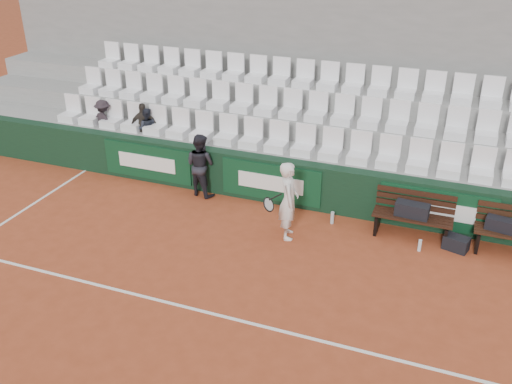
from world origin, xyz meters
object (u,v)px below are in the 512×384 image
(sports_bag_right, at_px, (500,224))
(spectator_b, at_px, (142,108))
(bench_left, at_px, (411,226))
(water_bottle_near, at_px, (332,218))
(sports_bag_left, at_px, (412,210))
(spectator_a, at_px, (102,104))
(sports_bag_ground, at_px, (456,243))
(ball_kid, at_px, (200,165))
(spectator_c, at_px, (145,110))
(water_bottle_far, at_px, (420,245))
(tennis_player, at_px, (288,201))

(sports_bag_right, bearing_deg, spectator_b, 173.28)
(bench_left, xyz_separation_m, water_bottle_near, (-1.55, -0.05, -0.09))
(sports_bag_left, distance_m, spectator_a, 7.64)
(sports_bag_ground, height_order, ball_kid, ball_kid)
(spectator_c, bearing_deg, sports_bag_right, 149.42)
(water_bottle_far, xyz_separation_m, ball_kid, (-4.83, 0.69, 0.59))
(tennis_player, bearing_deg, sports_bag_left, 20.57)
(bench_left, relative_size, water_bottle_far, 6.32)
(sports_bag_left, bearing_deg, sports_bag_ground, -11.36)
(spectator_a, bearing_deg, water_bottle_near, -174.38)
(sports_bag_right, xyz_separation_m, sports_bag_ground, (-0.70, -0.22, -0.43))
(bench_left, bearing_deg, sports_bag_left, -164.95)
(spectator_a, height_order, spectator_c, spectator_a)
(sports_bag_left, bearing_deg, water_bottle_far, -61.75)
(sports_bag_right, bearing_deg, spectator_a, 174.11)
(sports_bag_right, xyz_separation_m, spectator_c, (-7.90, 0.94, 0.94))
(sports_bag_left, height_order, sports_bag_ground, sports_bag_left)
(tennis_player, bearing_deg, spectator_a, 161.16)
(sports_bag_ground, relative_size, ball_kid, 0.32)
(ball_kid, relative_size, spectator_b, 1.27)
(ball_kid, bearing_deg, spectator_c, -9.99)
(sports_bag_right, distance_m, ball_kid, 6.15)
(bench_left, height_order, spectator_b, spectator_b)
(sports_bag_right, distance_m, tennis_player, 3.90)
(water_bottle_far, xyz_separation_m, tennis_player, (-2.47, -0.36, 0.66))
(spectator_b, bearing_deg, sports_bag_left, 146.38)
(tennis_player, xyz_separation_m, ball_kid, (-2.36, 1.05, -0.07))
(spectator_a, height_order, spectator_b, spectator_b)
(sports_bag_right, bearing_deg, water_bottle_near, -178.48)
(water_bottle_far, bearing_deg, sports_bag_left, 118.25)
(water_bottle_far, bearing_deg, ball_kid, 171.92)
(bench_left, xyz_separation_m, sports_bag_right, (1.55, 0.03, 0.34))
(bench_left, height_order, spectator_a, spectator_a)
(sports_bag_right, distance_m, water_bottle_near, 3.13)
(water_bottle_near, bearing_deg, ball_kid, 175.13)
(bench_left, relative_size, sports_bag_left, 2.38)
(sports_bag_right, bearing_deg, ball_kid, 178.34)
(tennis_player, height_order, spectator_b, spectator_b)
(sports_bag_right, bearing_deg, sports_bag_left, -178.58)
(sports_bag_left, relative_size, sports_bag_ground, 1.40)
(sports_bag_ground, bearing_deg, water_bottle_far, -155.10)
(spectator_c, bearing_deg, tennis_player, 132.42)
(spectator_a, bearing_deg, spectator_b, -164.72)
(spectator_c, bearing_deg, spectator_a, -23.81)
(sports_bag_left, bearing_deg, spectator_c, 171.21)
(water_bottle_far, distance_m, tennis_player, 2.58)
(sports_bag_ground, bearing_deg, ball_kid, 175.87)
(sports_bag_right, height_order, ball_kid, ball_kid)
(spectator_b, bearing_deg, tennis_player, 131.67)
(sports_bag_right, relative_size, water_bottle_far, 2.14)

